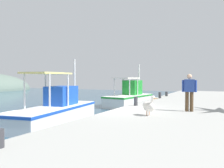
% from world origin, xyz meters
% --- Properties ---
extents(fishing_boat_second, '(6.57, 2.80, 3.44)m').
position_xyz_m(fishing_boat_second, '(-1.07, 3.10, 0.65)').
color(fishing_boat_second, white).
rests_on(fishing_boat_second, ground).
extents(fishing_boat_third, '(5.24, 2.59, 3.50)m').
position_xyz_m(fishing_boat_third, '(7.28, 2.26, 0.70)').
color(fishing_boat_third, white).
rests_on(fishing_boat_third, ground).
extents(pelican, '(0.72, 0.90, 0.82)m').
position_xyz_m(pelican, '(-1.64, -2.09, 1.20)').
color(pelican, tan).
rests_on(pelican, quay_pier).
extents(fisherman_standing, '(0.30, 0.64, 1.69)m').
position_xyz_m(fisherman_standing, '(0.29, -3.39, 1.74)').
color(fisherman_standing, '#4C3823').
rests_on(fisherman_standing, quay_pier).
extents(mooring_bollard_second, '(0.21, 0.21, 0.49)m').
position_xyz_m(mooring_bollard_second, '(1.36, -0.45, 1.04)').
color(mooring_bollard_second, '#333338').
rests_on(mooring_bollard_second, quay_pier).
extents(mooring_bollard_third, '(0.21, 0.21, 0.45)m').
position_xyz_m(mooring_bollard_third, '(6.58, -0.45, 1.02)').
color(mooring_bollard_third, '#333338').
rests_on(mooring_bollard_third, quay_pier).
extents(mooring_bollard_fourth, '(0.21, 0.21, 0.38)m').
position_xyz_m(mooring_bollard_fourth, '(8.74, -0.45, 0.99)').
color(mooring_bollard_fourth, '#333338').
rests_on(mooring_bollard_fourth, quay_pier).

